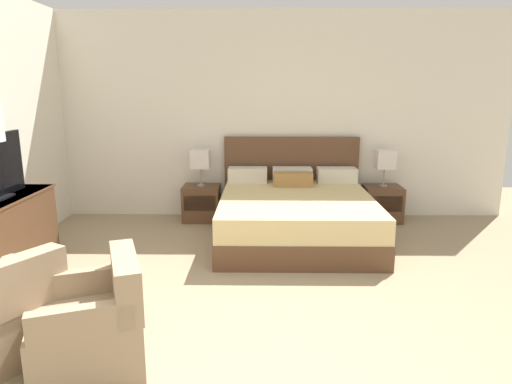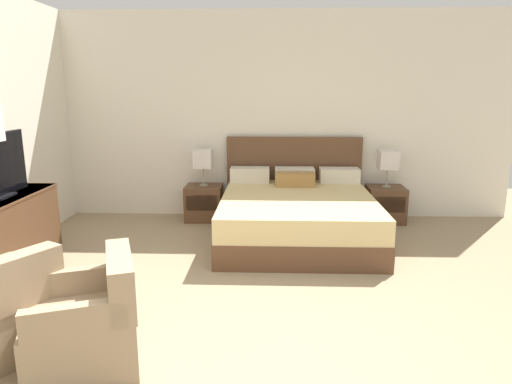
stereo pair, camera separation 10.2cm
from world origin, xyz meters
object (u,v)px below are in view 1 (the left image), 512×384
Objects in this scene: bed at (296,214)px; armchair_companion at (93,327)px; armchair_by_window at (1,318)px; nightstand_left at (202,203)px; table_lamp_left at (200,159)px; nightstand_right at (382,204)px; dresser at (7,234)px; table_lamp_right at (385,160)px.

armchair_companion is at bearing -119.24° from bed.
armchair_companion is at bearing -9.53° from armchair_by_window.
table_lamp_left reaches higher than nightstand_left.
bed reaches higher than nightstand_left.
nightstand_right is 4.50m from armchair_companion.
dresser is at bearing 117.30° from armchair_by_window.
table_lamp_left is 2.60m from dresser.
table_lamp_left is (-1.27, 0.77, 0.57)m from bed.
nightstand_right is (1.27, 0.77, -0.06)m from bed.
armchair_companion is (-1.54, -2.74, -0.02)m from bed.
table_lamp_right is (2.55, 0.00, 0.62)m from nightstand_left.
bed reaches higher than dresser.
nightstand_right is 1.00× the size of table_lamp_right.
table_lamp_left is at bearing 74.45° from armchair_by_window.
nightstand_left is 2.56m from dresser.
armchair_by_window is at bearing 170.47° from armchair_companion.
armchair_companion is at bearing -128.70° from nightstand_right.
table_lamp_left reaches higher than dresser.
bed is 1.64× the size of dresser.
nightstand_right is 0.57× the size of armchair_companion.
nightstand_left is 0.62m from table_lamp_left.
armchair_companion is (-2.81, -3.51, 0.04)m from nightstand_right.
table_lamp_left is at bearing 148.97° from bed.
table_lamp_left is 2.55m from table_lamp_right.
table_lamp_left is at bearing 90.00° from nightstand_left.
bed is 3.44m from armchair_by_window.
bed reaches higher than table_lamp_right.
table_lamp_left reaches higher than nightstand_right.
bed is at bearing 20.68° from dresser.
armchair_by_window is at bearing -135.82° from table_lamp_right.
table_lamp_right reaches higher than dresser.
armchair_companion reaches higher than nightstand_right.
armchair_companion is (0.68, -0.11, 0.00)m from armchair_by_window.
table_lamp_left is at bearing 179.97° from nightstand_right.
bed reaches higher than armchair_by_window.
bed is at bearing -31.03° from table_lamp_left.
bed is 2.43× the size of armchair_companion.
table_lamp_right is at bearing 0.00° from table_lamp_left.
nightstand_left is 1.00× the size of table_lamp_left.
dresser reaches higher than armchair_by_window.
nightstand_right is at bearing 23.94° from dresser.
dresser is at bearing 132.08° from armchair_companion.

